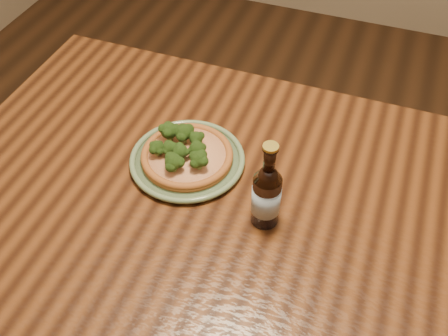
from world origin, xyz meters
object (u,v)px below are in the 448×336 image
(pizza, at_px, (186,154))
(beer_bottle, at_px, (266,195))
(plate, at_px, (187,160))
(table, at_px, (282,239))

(pizza, height_order, beer_bottle, beer_bottle)
(beer_bottle, bearing_deg, plate, 138.16)
(beer_bottle, bearing_deg, table, 21.02)
(table, height_order, plate, plate)
(table, height_order, pizza, pizza)
(plate, distance_m, beer_bottle, 0.25)
(beer_bottle, bearing_deg, pizza, 138.56)
(table, distance_m, pizza, 0.29)
(pizza, relative_size, beer_bottle, 0.99)
(plate, relative_size, beer_bottle, 1.24)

